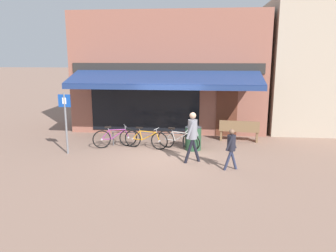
{
  "coord_description": "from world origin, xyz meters",
  "views": [
    {
      "loc": [
        1.21,
        -11.08,
        3.48
      ],
      "look_at": [
        0.07,
        0.03,
        1.05
      ],
      "focal_mm": 35.0,
      "sensor_mm": 36.0,
      "label": 1
    }
  ],
  "objects_px": {
    "bicycle_purple": "(115,138)",
    "pedestrian_child": "(231,145)",
    "pedestrian_adult": "(193,132)",
    "park_bench": "(239,130)",
    "bicycle_silver": "(178,140)",
    "parking_sign": "(65,117)",
    "litter_bin": "(193,137)",
    "bicycle_orange": "(146,139)"
  },
  "relations": [
    {
      "from": "bicycle_purple",
      "to": "bicycle_silver",
      "type": "bearing_deg",
      "value": -24.61
    },
    {
      "from": "parking_sign",
      "to": "bicycle_purple",
      "type": "bearing_deg",
      "value": 34.41
    },
    {
      "from": "bicycle_silver",
      "to": "pedestrian_adult",
      "type": "distance_m",
      "value": 1.69
    },
    {
      "from": "pedestrian_adult",
      "to": "parking_sign",
      "type": "bearing_deg",
      "value": 166.82
    },
    {
      "from": "park_bench",
      "to": "bicycle_silver",
      "type": "bearing_deg",
      "value": -141.31
    },
    {
      "from": "pedestrian_adult",
      "to": "pedestrian_child",
      "type": "relative_size",
      "value": 1.3
    },
    {
      "from": "bicycle_orange",
      "to": "parking_sign",
      "type": "xyz_separation_m",
      "value": [
        -2.68,
        -0.96,
        0.99
      ]
    },
    {
      "from": "parking_sign",
      "to": "park_bench",
      "type": "distance_m",
      "value": 6.82
    },
    {
      "from": "pedestrian_adult",
      "to": "litter_bin",
      "type": "height_order",
      "value": "pedestrian_adult"
    },
    {
      "from": "bicycle_orange",
      "to": "bicycle_purple",
      "type": "bearing_deg",
      "value": -169.41
    },
    {
      "from": "pedestrian_adult",
      "to": "litter_bin",
      "type": "relative_size",
      "value": 1.72
    },
    {
      "from": "bicycle_orange",
      "to": "litter_bin",
      "type": "height_order",
      "value": "litter_bin"
    },
    {
      "from": "bicycle_purple",
      "to": "pedestrian_child",
      "type": "bearing_deg",
      "value": -49.5
    },
    {
      "from": "pedestrian_child",
      "to": "park_bench",
      "type": "height_order",
      "value": "pedestrian_child"
    },
    {
      "from": "bicycle_purple",
      "to": "pedestrian_child",
      "type": "distance_m",
      "value": 4.73
    },
    {
      "from": "bicycle_purple",
      "to": "park_bench",
      "type": "bearing_deg",
      "value": -6.58
    },
    {
      "from": "bicycle_purple",
      "to": "pedestrian_child",
      "type": "xyz_separation_m",
      "value": [
        4.21,
        -2.12,
        0.42
      ]
    },
    {
      "from": "pedestrian_adult",
      "to": "park_bench",
      "type": "height_order",
      "value": "pedestrian_adult"
    },
    {
      "from": "bicycle_silver",
      "to": "litter_bin",
      "type": "bearing_deg",
      "value": 24.85
    },
    {
      "from": "parking_sign",
      "to": "pedestrian_child",
      "type": "bearing_deg",
      "value": -11.03
    },
    {
      "from": "litter_bin",
      "to": "pedestrian_child",
      "type": "bearing_deg",
      "value": -59.86
    },
    {
      "from": "litter_bin",
      "to": "park_bench",
      "type": "relative_size",
      "value": 0.6
    },
    {
      "from": "bicycle_purple",
      "to": "parking_sign",
      "type": "height_order",
      "value": "parking_sign"
    },
    {
      "from": "park_bench",
      "to": "parking_sign",
      "type": "bearing_deg",
      "value": -152.13
    },
    {
      "from": "pedestrian_child",
      "to": "parking_sign",
      "type": "distance_m",
      "value": 5.82
    },
    {
      "from": "pedestrian_adult",
      "to": "pedestrian_child",
      "type": "distance_m",
      "value": 1.37
    },
    {
      "from": "bicycle_purple",
      "to": "pedestrian_child",
      "type": "relative_size",
      "value": 1.23
    },
    {
      "from": "bicycle_silver",
      "to": "pedestrian_child",
      "type": "height_order",
      "value": "pedestrian_child"
    },
    {
      "from": "bicycle_purple",
      "to": "parking_sign",
      "type": "distance_m",
      "value": 2.04
    },
    {
      "from": "parking_sign",
      "to": "pedestrian_adult",
      "type": "bearing_deg",
      "value": -6.48
    },
    {
      "from": "pedestrian_adult",
      "to": "litter_bin",
      "type": "bearing_deg",
      "value": 83.82
    },
    {
      "from": "litter_bin",
      "to": "parking_sign",
      "type": "height_order",
      "value": "parking_sign"
    },
    {
      "from": "bicycle_orange",
      "to": "park_bench",
      "type": "relative_size",
      "value": 1.05
    },
    {
      "from": "bicycle_purple",
      "to": "park_bench",
      "type": "distance_m",
      "value": 5.03
    },
    {
      "from": "bicycle_orange",
      "to": "bicycle_silver",
      "type": "bearing_deg",
      "value": 11.83
    },
    {
      "from": "bicycle_purple",
      "to": "bicycle_orange",
      "type": "height_order",
      "value": "bicycle_purple"
    },
    {
      "from": "bicycle_silver",
      "to": "park_bench",
      "type": "xyz_separation_m",
      "value": [
        2.39,
        1.48,
        0.09
      ]
    },
    {
      "from": "bicycle_orange",
      "to": "pedestrian_adult",
      "type": "relative_size",
      "value": 1.02
    },
    {
      "from": "pedestrian_child",
      "to": "parking_sign",
      "type": "xyz_separation_m",
      "value": [
        -5.69,
        1.11,
        0.57
      ]
    },
    {
      "from": "bicycle_purple",
      "to": "bicycle_silver",
      "type": "height_order",
      "value": "bicycle_silver"
    },
    {
      "from": "park_bench",
      "to": "bicycle_orange",
      "type": "bearing_deg",
      "value": -151.25
    },
    {
      "from": "litter_bin",
      "to": "parking_sign",
      "type": "relative_size",
      "value": 0.45
    }
  ]
}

